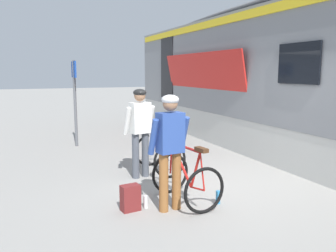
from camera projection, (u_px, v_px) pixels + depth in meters
ground_plane at (224, 186)px, 6.46m from camera, size 80.00×80.00×0.00m
train_car at (323, 77)px, 8.18m from camera, size 3.20×17.07×3.88m
cyclist_near_in_blue at (170, 142)px, 5.20m from camera, size 0.63×0.35×1.76m
cyclist_far_in_white at (140, 125)px, 6.86m from camera, size 0.65×0.39×1.76m
bicycle_near_red at (186, 178)px, 5.60m from camera, size 0.83×1.14×0.99m
bicycle_far_silver at (159, 153)px, 7.34m from camera, size 0.78×1.11×0.99m
backpack_on_platform at (130, 198)px, 5.30m from camera, size 0.30×0.22×0.40m
water_bottle_near_the_bikes at (218, 197)px, 5.60m from camera, size 0.07×0.07×0.21m
water_bottle_by_the_backpack at (146, 202)px, 5.42m from camera, size 0.07×0.07×0.19m
platform_sign_post at (75, 89)px, 9.68m from camera, size 0.08×0.70×2.40m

